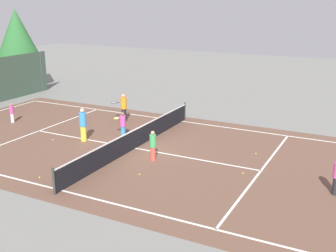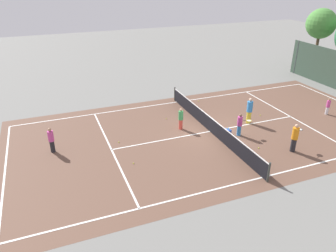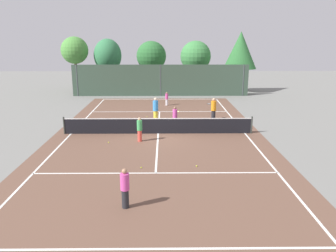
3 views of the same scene
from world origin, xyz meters
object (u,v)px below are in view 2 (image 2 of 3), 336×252
at_px(player_3, 240,124).
at_px(ball_crate, 228,132).
at_px(player_1, 295,137).
at_px(player_2, 181,119).
at_px(player_0, 328,106).
at_px(player_5, 249,110).
at_px(tennis_ball_1, 198,101).
at_px(player_4, 51,140).
at_px(tennis_ball_4, 166,119).
at_px(tennis_ball_2, 134,163).
at_px(tennis_ball_5, 260,115).
at_px(tennis_ball_3, 259,148).
at_px(tennis_ball_0, 119,142).

height_order(player_3, ball_crate, player_3).
distance_m(player_1, player_2, 6.92).
xyz_separation_m(player_0, ball_crate, (0.17, -8.24, -0.43)).
distance_m(player_5, tennis_ball_1, 5.03).
height_order(player_5, ball_crate, player_5).
bearing_deg(player_0, tennis_ball_1, -126.93).
xyz_separation_m(player_4, player_5, (0.77, 12.56, 0.14)).
bearing_deg(player_0, player_3, -86.21).
height_order(player_1, tennis_ball_4, player_1).
relative_size(player_2, player_3, 0.99).
distance_m(tennis_ball_2, tennis_ball_5, 10.54).
bearing_deg(player_3, player_5, 130.24).
xyz_separation_m(ball_crate, tennis_ball_3, (2.21, 0.75, -0.15)).
xyz_separation_m(player_5, tennis_ball_2, (2.15, -8.66, -0.87)).
relative_size(player_1, tennis_ball_3, 25.73).
bearing_deg(tennis_ball_2, tennis_ball_3, 81.55).
distance_m(player_0, player_3, 7.65).
xyz_separation_m(player_1, player_5, (-4.16, -0.18, 0.03)).
bearing_deg(player_4, tennis_ball_5, 89.71).
bearing_deg(tennis_ball_5, player_0, 71.36).
distance_m(player_1, player_3, 3.33).
distance_m(player_4, tennis_ball_1, 11.88).
xyz_separation_m(player_0, tennis_ball_1, (-5.59, -7.44, -0.58)).
relative_size(player_0, tennis_ball_2, 18.11).
relative_size(player_1, player_2, 1.19).
xyz_separation_m(player_2, player_5, (0.81, 4.63, 0.17)).
bearing_deg(tennis_ball_5, tennis_ball_0, -88.66).
xyz_separation_m(player_0, player_3, (0.51, -7.63, 0.14)).
relative_size(player_1, player_5, 0.96).
height_order(tennis_ball_0, tennis_ball_5, same).
relative_size(player_0, player_5, 0.68).
relative_size(tennis_ball_0, tennis_ball_1, 1.00).
xyz_separation_m(player_1, player_4, (-4.93, -12.74, -0.11)).
distance_m(player_0, tennis_ball_2, 14.77).
height_order(ball_crate, tennis_ball_4, ball_crate).
height_order(player_1, tennis_ball_5, player_1).
distance_m(player_3, player_4, 11.17).
bearing_deg(tennis_ball_4, ball_crate, 37.42).
relative_size(player_1, player_4, 1.14).
bearing_deg(player_4, tennis_ball_4, 103.43).
distance_m(player_4, player_5, 12.58).
distance_m(player_0, player_4, 18.67).
xyz_separation_m(tennis_ball_0, tennis_ball_4, (-2.13, 3.88, 0.00)).
xyz_separation_m(player_3, player_5, (-1.34, 1.59, 0.16)).
bearing_deg(tennis_ball_2, player_4, -126.78).
bearing_deg(tennis_ball_0, player_5, 87.05).
relative_size(player_3, tennis_ball_4, 21.86).
distance_m(player_0, ball_crate, 8.25).
distance_m(player_2, tennis_ball_4, 1.93).
relative_size(player_5, tennis_ball_2, 26.79).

